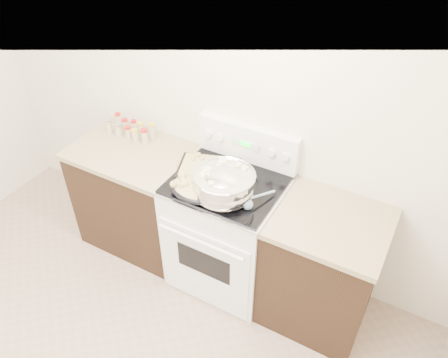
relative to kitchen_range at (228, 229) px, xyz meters
The scene contains 9 objects.
counter_left 0.83m from the kitchen_range, behind, with size 0.93×0.67×0.92m.
counter_right 0.73m from the kitchen_range, ahead, with size 0.73×0.67×0.92m.
kitchen_range is the anchor object (origin of this frame).
mixing_bowl 0.57m from the kitchen_range, 70.41° to the right, with size 0.50×0.50×0.24m.
roasting_pan 0.57m from the kitchen_range, 119.85° to the right, with size 0.38×0.30×0.12m.
baking_sheet 0.51m from the kitchen_range, 164.14° to the left, with size 0.50×0.43×0.06m.
wooden_spoon 0.53m from the kitchen_range, 103.00° to the right, with size 0.19×0.19×0.04m.
blue_ladle 0.56m from the kitchen_range, 33.16° to the right, with size 0.14×0.24×0.09m.
spice_jars 1.08m from the kitchen_range, behind, with size 0.39×0.16×0.13m.
Camera 1 is at (1.46, -0.61, 2.79)m, focal length 35.00 mm.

